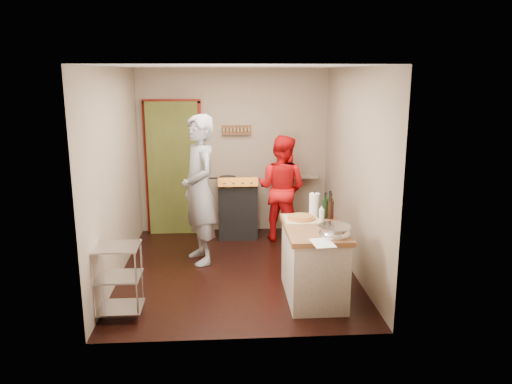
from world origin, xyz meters
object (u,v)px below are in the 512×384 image
person_stripe (200,190)px  island (314,259)px  wire_shelving (118,278)px  person_red (282,188)px  stove (237,208)px

person_stripe → island: bearing=27.1°
wire_shelving → person_stripe: (0.79, 1.56, 0.56)m
island → person_red: size_ratio=0.79×
island → person_red: (-0.14, 2.05, 0.36)m
stove → wire_shelving: 2.94m
stove → person_stripe: (-0.53, -1.06, 0.55)m
person_stripe → wire_shelving: bearing=-47.8°
stove → person_red: 0.79m
stove → wire_shelving: size_ratio=1.26×
island → person_stripe: (-1.34, 1.21, 0.55)m
person_stripe → stove: bearing=132.5°
wire_shelving → island: island is taller
wire_shelving → island: (2.13, 0.35, 0.01)m
island → person_stripe: 1.89m
island → person_stripe: person_stripe is taller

